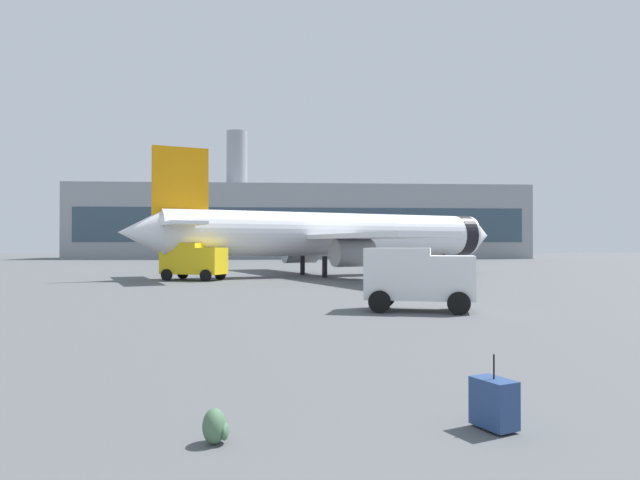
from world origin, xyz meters
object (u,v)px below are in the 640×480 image
(safety_cone_near, at_px, (442,284))
(rolling_suitcase, at_px, (494,403))
(safety_cone_mid, at_px, (445,279))
(airplane_at_gate, at_px, (331,235))
(traveller_backpack, at_px, (215,427))
(cargo_van, at_px, (418,276))
(service_truck, at_px, (193,260))

(safety_cone_near, bearing_deg, rolling_suitcase, -104.35)
(safety_cone_near, bearing_deg, safety_cone_mid, 71.79)
(airplane_at_gate, height_order, rolling_suitcase, airplane_at_gate)
(rolling_suitcase, bearing_deg, traveller_backpack, -175.32)
(traveller_backpack, bearing_deg, rolling_suitcase, 4.68)
(cargo_van, height_order, safety_cone_mid, cargo_van)
(traveller_backpack, bearing_deg, cargo_van, 66.93)
(service_truck, height_order, traveller_backpack, service_truck)
(service_truck, height_order, rolling_suitcase, service_truck)
(service_truck, bearing_deg, traveller_backpack, -80.62)
(safety_cone_mid, xyz_separation_m, traveller_backpack, (-12.30, -31.24, -0.15))
(cargo_van, xyz_separation_m, traveller_backpack, (-6.48, -15.21, -1.22))
(service_truck, xyz_separation_m, rolling_suitcase, (10.06, -36.30, -1.22))
(safety_cone_mid, xyz_separation_m, rolling_suitcase, (-8.29, -30.92, 0.01))
(service_truck, xyz_separation_m, traveller_backpack, (6.05, -36.63, -1.37))
(airplane_at_gate, relative_size, service_truck, 6.55)
(rolling_suitcase, distance_m, traveller_backpack, 4.02)
(airplane_at_gate, distance_m, traveller_backpack, 42.74)
(rolling_suitcase, bearing_deg, service_truck, 105.48)
(safety_cone_near, bearing_deg, cargo_van, -110.80)
(safety_cone_near, relative_size, safety_cone_mid, 0.97)
(cargo_van, relative_size, safety_cone_near, 6.40)
(service_truck, bearing_deg, safety_cone_mid, -16.37)
(airplane_at_gate, distance_m, service_truck, 12.76)
(safety_cone_mid, distance_m, rolling_suitcase, 32.01)
(traveller_backpack, bearing_deg, airplane_at_gate, 82.97)
(rolling_suitcase, height_order, traveller_backpack, rolling_suitcase)
(safety_cone_mid, bearing_deg, rolling_suitcase, -105.02)
(airplane_at_gate, height_order, safety_cone_mid, airplane_at_gate)
(traveller_backpack, bearing_deg, safety_cone_mid, 68.51)
(rolling_suitcase, bearing_deg, safety_cone_near, 75.65)
(airplane_at_gate, xyz_separation_m, rolling_suitcase, (-1.21, -41.95, -3.27))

